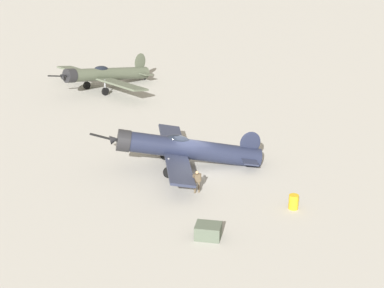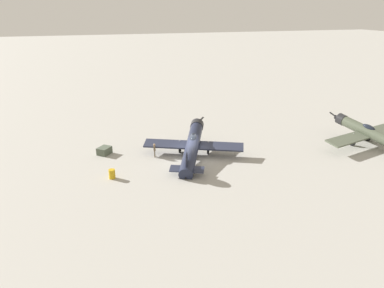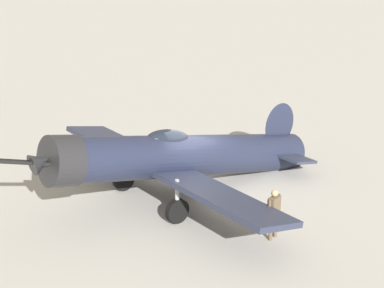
# 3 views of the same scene
# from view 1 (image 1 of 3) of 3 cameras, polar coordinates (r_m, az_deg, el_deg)

# --- Properties ---
(ground_plane) EXTENTS (400.00, 400.00, 0.00)m
(ground_plane) POSITION_cam_1_polar(r_m,az_deg,el_deg) (44.35, 0.00, -2.16)
(ground_plane) COLOR #A8A59E
(airplane_foreground) EXTENTS (11.29, 10.80, 3.39)m
(airplane_foreground) POSITION_cam_1_polar(r_m,az_deg,el_deg) (43.74, -0.67, -0.46)
(airplane_foreground) COLOR #1E2338
(airplane_foreground) RESTS_ON ground_plane
(airplane_mid_apron) EXTENTS (11.80, 12.75, 3.10)m
(airplane_mid_apron) POSITION_cam_1_polar(r_m,az_deg,el_deg) (63.06, -8.08, 6.41)
(airplane_mid_apron) COLOR #4C5442
(airplane_mid_apron) RESTS_ON ground_plane
(ground_crew_mechanic) EXTENTS (0.60, 0.28, 1.57)m
(ground_crew_mechanic) POSITION_cam_1_polar(r_m,az_deg,el_deg) (40.14, 0.46, -3.33)
(ground_crew_mechanic) COLOR brown
(ground_crew_mechanic) RESTS_ON ground_plane
(equipment_crate) EXTENTS (1.86, 1.84, 0.83)m
(equipment_crate) POSITION_cam_1_polar(r_m,az_deg,el_deg) (35.24, 1.51, -8.10)
(equipment_crate) COLOR #4C5647
(equipment_crate) RESTS_ON ground_plane
(fuel_drum) EXTENTS (0.65, 0.65, 0.93)m
(fuel_drum) POSITION_cam_1_polar(r_m,az_deg,el_deg) (38.85, 9.42, -5.33)
(fuel_drum) COLOR gold
(fuel_drum) RESTS_ON ground_plane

